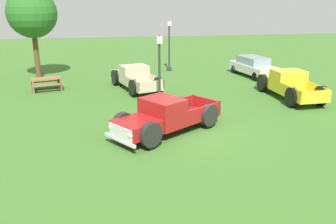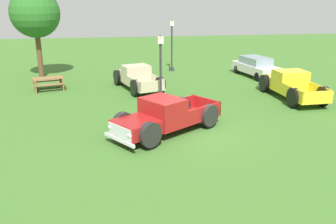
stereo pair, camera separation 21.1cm
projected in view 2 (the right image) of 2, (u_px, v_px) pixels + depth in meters
name	position (u px, v px, depth m)	size (l,w,h in m)	color
ground_plane	(190.00, 132.00, 15.38)	(80.00, 80.00, 0.00)	#3D6B28
pickup_truck_foreground	(162.00, 118.00, 14.85)	(5.18, 4.28, 1.54)	maroon
pickup_truck_behind_left	(289.00, 85.00, 20.52)	(2.11, 5.14, 1.55)	yellow
pickup_truck_behind_right	(136.00, 77.00, 22.60)	(3.03, 5.09, 1.47)	#C6B793
sedan_distant_a	(256.00, 66.00, 26.03)	(2.42, 4.44, 1.41)	silver
lamp_post_near	(172.00, 45.00, 27.65)	(0.36, 0.36, 3.89)	#2D2D33
lamp_post_far	(161.00, 69.00, 18.71)	(0.36, 0.36, 3.67)	#2D2D33
picnic_table	(48.00, 82.00, 22.22)	(2.11, 1.88, 0.78)	olive
oak_tree_east	(35.00, 13.00, 24.53)	(3.37, 3.37, 6.18)	brown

